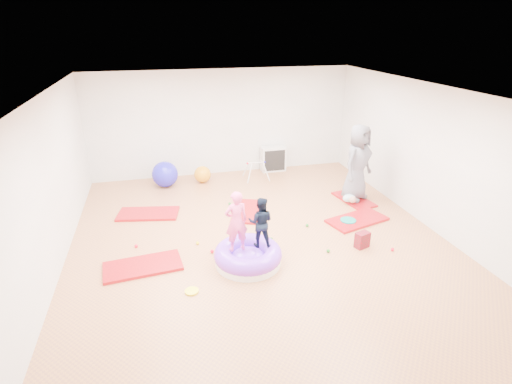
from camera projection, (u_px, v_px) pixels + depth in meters
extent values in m
cube|color=#B87B44|center=(260.00, 241.00, 7.65)|extent=(7.00, 8.00, 0.01)
cube|color=white|center=(260.00, 93.00, 6.56)|extent=(7.00, 8.00, 0.01)
cube|color=silver|center=(222.00, 123.00, 10.68)|extent=(7.00, 0.01, 2.80)
cube|color=silver|center=(374.00, 323.00, 3.53)|extent=(7.00, 0.01, 2.80)
cube|color=silver|center=(47.00, 191.00, 6.32)|extent=(0.01, 8.00, 2.80)
cube|color=silver|center=(431.00, 158.00, 7.89)|extent=(0.01, 8.00, 2.80)
cube|color=red|center=(143.00, 266.00, 6.81)|extent=(1.35, 0.77, 0.05)
cube|color=red|center=(148.00, 214.00, 8.69)|extent=(1.38, 0.88, 0.05)
cube|color=red|center=(248.00, 211.00, 8.82)|extent=(0.99, 1.32, 0.05)
cube|color=red|center=(357.00, 220.00, 8.42)|extent=(1.39, 0.96, 0.05)
cube|color=red|center=(354.00, 199.00, 9.41)|extent=(0.72, 1.16, 0.05)
cylinder|color=white|center=(248.00, 260.00, 6.92)|extent=(1.14, 1.14, 0.13)
torus|color=#8237EC|center=(248.00, 254.00, 6.87)|extent=(1.18, 1.18, 0.31)
ellipsoid|color=#8237EC|center=(248.00, 258.00, 6.90)|extent=(0.63, 0.63, 0.28)
imported|color=#FF539F|center=(236.00, 219.00, 6.58)|extent=(0.42, 0.30, 1.08)
imported|color=black|center=(261.00, 220.00, 6.74)|extent=(0.53, 0.48, 0.90)
imported|color=slate|center=(358.00, 163.00, 9.09)|extent=(1.03, 0.93, 1.77)
ellipsoid|color=#9EC0CC|center=(350.00, 198.00, 9.19)|extent=(0.34, 0.22, 0.19)
sphere|color=tan|center=(353.00, 200.00, 9.04)|extent=(0.16, 0.16, 0.16)
sphere|color=#F60728|center=(212.00, 251.00, 7.24)|extent=(0.06, 0.06, 0.06)
sphere|color=#217C23|center=(328.00, 251.00, 7.26)|extent=(0.06, 0.06, 0.06)
sphere|color=#F60728|center=(392.00, 249.00, 7.30)|extent=(0.06, 0.06, 0.06)
sphere|color=#217C23|center=(271.00, 239.00, 7.66)|extent=(0.06, 0.06, 0.06)
sphere|color=#217C23|center=(230.00, 204.00, 9.16)|extent=(0.06, 0.06, 0.06)
sphere|color=#F60728|center=(136.00, 246.00, 7.41)|extent=(0.06, 0.06, 0.06)
sphere|color=yellow|center=(198.00, 243.00, 7.52)|extent=(0.06, 0.06, 0.06)
sphere|color=#217C23|center=(307.00, 225.00, 8.18)|extent=(0.06, 0.06, 0.06)
sphere|color=#221DC8|center=(165.00, 174.00, 10.11)|extent=(0.66, 0.66, 0.66)
sphere|color=orange|center=(203.00, 174.00, 10.42)|extent=(0.44, 0.44, 0.44)
cylinder|color=silver|center=(250.00, 174.00, 10.35)|extent=(0.18, 0.19, 0.48)
cylinder|color=silver|center=(246.00, 168.00, 10.72)|extent=(0.18, 0.19, 0.48)
cylinder|color=silver|center=(266.00, 172.00, 10.46)|extent=(0.18, 0.19, 0.48)
cylinder|color=silver|center=(262.00, 167.00, 10.82)|extent=(0.18, 0.19, 0.48)
cylinder|color=silver|center=(256.00, 163.00, 10.51)|extent=(0.47, 0.03, 0.03)
sphere|color=#F60728|center=(248.00, 163.00, 10.45)|extent=(0.06, 0.06, 0.06)
sphere|color=#221DC8|center=(265.00, 162.00, 10.56)|extent=(0.06, 0.06, 0.06)
cube|color=silver|center=(273.00, 159.00, 11.22)|extent=(0.68, 0.33, 0.68)
cube|color=black|center=(275.00, 161.00, 11.08)|extent=(0.58, 0.02, 0.58)
cube|color=silver|center=(274.00, 159.00, 11.18)|extent=(0.02, 0.23, 0.60)
cube|color=silver|center=(274.00, 159.00, 11.18)|extent=(0.60, 0.23, 0.02)
cylinder|color=#0D8C7F|center=(348.00, 221.00, 8.34)|extent=(0.33, 0.33, 0.07)
cube|color=#9C0017|center=(362.00, 240.00, 7.38)|extent=(0.30, 0.24, 0.30)
cylinder|color=yellow|center=(192.00, 291.00, 6.19)|extent=(0.22, 0.22, 0.03)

